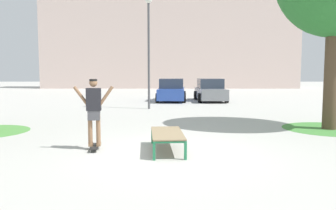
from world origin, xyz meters
name	(u,v)px	position (x,y,z in m)	size (l,w,h in m)	color
ground_plane	(169,152)	(0.00, 0.00, 0.00)	(120.00, 120.00, 0.00)	#B7B5AD
building_facade	(171,44)	(0.23, 33.69, 5.29)	(30.19, 4.00, 10.59)	beige
skate_box	(168,134)	(-0.03, 0.15, 0.41)	(0.88, 1.95, 0.46)	#237A4C
skateboard	(95,147)	(-1.86, 0.27, 0.08)	(0.29, 0.82, 0.09)	black
skater	(95,107)	(-1.86, 0.27, 1.07)	(1.00, 0.32, 1.69)	#8E6647
grass_patch_near_right	(330,129)	(5.55, 3.44, 0.00)	(3.13, 3.13, 0.01)	#47893D
car_blue	(172,91)	(0.23, 14.90, 0.69)	(2.07, 4.27, 1.50)	#28479E
car_grey	(211,91)	(2.84, 14.91, 0.69)	(2.00, 4.24, 1.50)	slate
light_post	(149,36)	(-1.01, 9.91, 3.83)	(0.36, 0.36, 5.83)	#4C4C51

